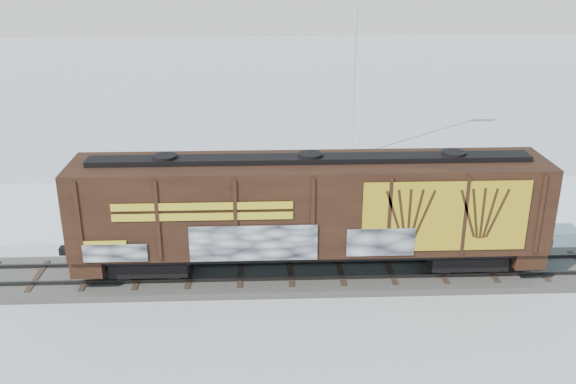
{
  "coord_description": "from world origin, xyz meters",
  "views": [
    {
      "loc": [
        -3.04,
        -22.84,
        12.43
      ],
      "look_at": [
        -1.98,
        3.0,
        2.53
      ],
      "focal_mm": 40.0,
      "sensor_mm": 36.0,
      "label": 1
    }
  ],
  "objects_px": {
    "hopper_railcar": "(310,208)",
    "flagpole": "(356,76)",
    "car_white": "(325,192)",
    "car_dark": "(376,206)",
    "car_silver": "(112,189)"
  },
  "relations": [
    {
      "from": "flagpole",
      "to": "car_white",
      "type": "xyz_separation_m",
      "value": [
        -2.59,
        -8.53,
        -4.23
      ]
    },
    {
      "from": "flagpole",
      "to": "car_silver",
      "type": "distance_m",
      "value": 16.05
    },
    {
      "from": "flagpole",
      "to": "car_white",
      "type": "relative_size",
      "value": 2.64
    },
    {
      "from": "flagpole",
      "to": "car_dark",
      "type": "height_order",
      "value": "flagpole"
    },
    {
      "from": "car_silver",
      "to": "hopper_railcar",
      "type": "bearing_deg",
      "value": -127.7
    },
    {
      "from": "hopper_railcar",
      "to": "car_white",
      "type": "bearing_deg",
      "value": 79.5
    },
    {
      "from": "hopper_railcar",
      "to": "car_dark",
      "type": "height_order",
      "value": "hopper_railcar"
    },
    {
      "from": "hopper_railcar",
      "to": "flagpole",
      "type": "distance_m",
      "value": 16.43
    },
    {
      "from": "car_silver",
      "to": "car_dark",
      "type": "relative_size",
      "value": 1.06
    },
    {
      "from": "hopper_railcar",
      "to": "flagpole",
      "type": "height_order",
      "value": "flagpole"
    },
    {
      "from": "car_white",
      "to": "car_dark",
      "type": "xyz_separation_m",
      "value": [
        2.33,
        -1.57,
        -0.17
      ]
    },
    {
      "from": "car_silver",
      "to": "car_white",
      "type": "height_order",
      "value": "car_white"
    },
    {
      "from": "car_dark",
      "to": "car_white",
      "type": "bearing_deg",
      "value": 40.04
    },
    {
      "from": "flagpole",
      "to": "car_white",
      "type": "distance_m",
      "value": 9.87
    },
    {
      "from": "flagpole",
      "to": "car_silver",
      "type": "height_order",
      "value": "flagpole"
    }
  ]
}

